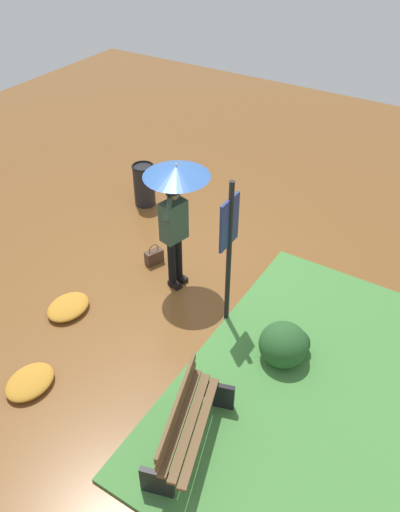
{
  "coord_description": "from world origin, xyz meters",
  "views": [
    {
      "loc": [
        -5.33,
        -3.67,
        5.35
      ],
      "look_at": [
        -0.43,
        -0.59,
        0.85
      ],
      "focal_mm": 36.06,
      "sensor_mm": 36.0,
      "label": 1
    }
  ],
  "objects": [
    {
      "name": "grass_verge",
      "position": [
        -1.1,
        -3.14,
        0.03
      ],
      "size": [
        4.8,
        4.0,
        0.05
      ],
      "color": "#47843D",
      "rests_on": "ground_plane"
    },
    {
      "name": "ground_plane",
      "position": [
        0.0,
        0.0,
        0.0
      ],
      "size": [
        18.0,
        18.0,
        0.0
      ],
      "primitive_type": "plane",
      "color": "brown"
    },
    {
      "name": "park_bench",
      "position": [
        -2.59,
        -1.79,
        0.4
      ],
      "size": [
        1.44,
        0.77,
        0.75
      ],
      "color": "black",
      "rests_on": "ground_plane"
    },
    {
      "name": "person_with_umbrella",
      "position": [
        -0.2,
        -0.04,
        1.55
      ],
      "size": [
        0.96,
        0.96,
        2.04
      ],
      "color": "black",
      "rests_on": "ground_plane"
    },
    {
      "name": "leaf_pile_near_person",
      "position": [
        -2.94,
        0.39,
        0.07
      ],
      "size": [
        0.67,
        0.53,
        0.15
      ],
      "color": "#C68428",
      "rests_on": "ground_plane"
    },
    {
      "name": "info_sign_post",
      "position": [
        -0.57,
        -1.13,
        1.44
      ],
      "size": [
        0.44,
        0.07,
        2.3
      ],
      "color": "black",
      "rests_on": "ground_plane"
    },
    {
      "name": "handbag",
      "position": [
        -0.05,
        0.54,
        0.13
      ],
      "size": [
        0.33,
        0.24,
        0.37
      ],
      "color": "#4C3323",
      "rests_on": "ground_plane"
    },
    {
      "name": "trash_bin",
      "position": [
        1.36,
        1.78,
        0.42
      ],
      "size": [
        0.42,
        0.42,
        0.83
      ],
      "color": "black",
      "rests_on": "ground_plane"
    },
    {
      "name": "shrub_cluster",
      "position": [
        -0.81,
        -2.17,
        0.27
      ],
      "size": [
        0.72,
        0.65,
        0.59
      ],
      "color": "#285628",
      "rests_on": "ground_plane"
    },
    {
      "name": "leaf_pile_by_bench",
      "position": [
        -1.66,
        0.94,
        0.07
      ],
      "size": [
        0.68,
        0.54,
        0.15
      ],
      "color": "#C68428",
      "rests_on": "ground_plane"
    }
  ]
}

